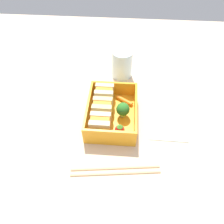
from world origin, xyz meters
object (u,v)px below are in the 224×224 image
Objects in this scene: chopstick_pair at (115,170)px; drinking_glass at (122,64)px; broccoli_floret at (123,110)px; sandwich_left at (100,124)px; folded_napkin at (167,117)px; strawberry_far_left at (120,130)px; carrot_stick_far_left at (124,101)px; sandwich_center_left at (102,109)px; sandwich_center at (104,95)px.

chopstick_pair is 35.41cm from drinking_glass.
broccoli_floret is at bearing -176.73° from drinking_glass.
sandwich_left reaches higher than folded_napkin.
strawberry_far_left reaches higher than carrot_stick_far_left.
broccoli_floret reaches higher than folded_napkin.
sandwich_center_left is (5.38, 0.00, 0.00)cm from sandwich_left.
folded_napkin is (1.35, -18.14, -3.60)cm from sandwich_center_left.
strawberry_far_left is (-5.75, -5.03, -1.19)cm from sandwich_center_left.
chopstick_pair is (-21.51, 1.24, -1.42)cm from carrot_stick_far_left.
strawberry_far_left is 0.20× the size of folded_napkin.
broccoli_floret is 13.26cm from folded_napkin.
folded_napkin is (7.11, -13.12, -2.41)cm from strawberry_far_left.
strawberry_far_left is at bearing -178.68° from drinking_glass.
broccoli_floret is (5.36, -0.54, 1.42)cm from strawberry_far_left.
sandwich_left is at bearing 180.00° from sandwich_center.
carrot_stick_far_left is at bearing -2.95° from broccoli_floret.
drinking_glass is at bearing -17.93° from sandwich_center.
strawberry_far_left is 0.15× the size of chopstick_pair.
broccoli_floret is 0.51× the size of drinking_glass.
sandwich_center_left is at bearing 180.00° from sandwich_center.
sandwich_left is at bearing 131.84° from broccoli_floret.
sandwich_center_left reaches higher than folded_napkin.
sandwich_left is 10.75cm from sandwich_center.
carrot_stick_far_left is 14.00cm from drinking_glass.
sandwich_center is 1.64× the size of strawberry_far_left.
broccoli_floret is 0.22× the size of chopstick_pair.
sandwich_center is 22.15cm from chopstick_pair.
sandwich_center_left is at bearing 166.90° from drinking_glass.
broccoli_floret is at bearing -3.44° from chopstick_pair.
drinking_glass reaches higher than sandwich_left.
carrot_stick_far_left is (0.13, -5.87, -2.03)cm from sandwich_center.
sandwich_left is 0.25× the size of chopstick_pair.
folded_napkin is at bearing -102.50° from sandwich_center.
sandwich_center is 6.22cm from carrot_stick_far_left.
drinking_glass is at bearing 1.32° from strawberry_far_left.
chopstick_pair is 2.29× the size of drinking_glass.
sandwich_center is (5.38, 0.00, 0.00)cm from sandwich_center_left.
sandwich_left reaches higher than broccoli_floret.
strawberry_far_left is 0.34× the size of drinking_glass.
sandwich_left is 12.10cm from chopstick_pair.
chopstick_pair is (-15.62, 0.94, -3.68)cm from broccoli_floret.
sandwich_center_left is 0.99× the size of carrot_stick_far_left.
chopstick_pair is at bearing -167.79° from sandwich_center.
drinking_glass reaches higher than carrot_stick_far_left.
broccoli_floret is (4.99, -5.57, 0.23)cm from sandwich_left.
sandwich_center is at bearing 0.00° from sandwich_center_left.
sandwich_center_left reaches higher than carrot_stick_far_left.
sandwich_left is 0.33× the size of folded_napkin.
sandwich_center_left is 1.10× the size of broccoli_floret.
chopstick_pair is 1.33× the size of folded_napkin.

